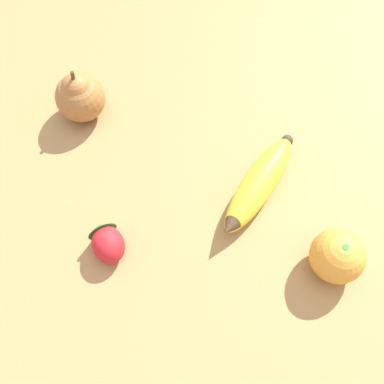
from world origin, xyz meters
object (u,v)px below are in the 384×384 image
(orange, at_px, (337,256))
(banana, at_px, (258,184))
(strawberry, at_px, (107,242))
(pear, at_px, (80,96))

(orange, bearing_deg, banana, 23.23)
(orange, xyz_separation_m, strawberry, (0.10, 0.26, -0.01))
(banana, height_order, orange, orange)
(banana, height_order, pear, pear)
(banana, bearing_deg, orange, 72.79)
(orange, bearing_deg, pear, 38.31)
(orange, distance_m, strawberry, 0.28)
(pear, height_order, strawberry, pear)
(orange, relative_size, strawberry, 1.10)
(orange, relative_size, pear, 0.75)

